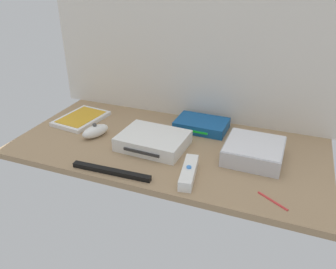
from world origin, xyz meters
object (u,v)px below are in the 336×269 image
(network_router, at_px, (202,125))
(sensor_bar, at_px, (111,171))
(remote_wand, at_px, (189,172))
(mini_computer, at_px, (254,151))
(game_case, at_px, (81,118))
(remote_nunchuk, at_px, (95,131))
(game_console, at_px, (153,141))
(stylus_pen, at_px, (273,200))

(network_router, relative_size, sensor_bar, 0.76)
(remote_wand, bearing_deg, mini_computer, 37.71)
(network_router, height_order, remote_wand, same)
(network_router, bearing_deg, game_case, -166.92)
(game_case, relative_size, sensor_bar, 0.85)
(remote_nunchuk, distance_m, sensor_bar, 0.24)
(game_console, relative_size, remote_nunchuk, 1.99)
(mini_computer, xyz_separation_m, stylus_pen, (0.08, -0.19, -0.02))
(game_case, height_order, network_router, network_router)
(network_router, bearing_deg, game_console, -120.18)
(mini_computer, xyz_separation_m, game_case, (-0.65, 0.04, -0.02))
(mini_computer, xyz_separation_m, remote_nunchuk, (-0.52, -0.05, -0.01))
(stylus_pen, bearing_deg, game_case, 162.06)
(game_console, bearing_deg, remote_wand, -34.51)
(game_case, xyz_separation_m, remote_nunchuk, (0.12, -0.09, 0.01))
(remote_nunchuk, bearing_deg, network_router, 54.14)
(game_console, height_order, mini_computer, mini_computer)
(remote_nunchuk, height_order, stylus_pen, remote_nunchuk)
(game_console, height_order, remote_nunchuk, remote_nunchuk)
(mini_computer, bearing_deg, stylus_pen, -67.81)
(network_router, xyz_separation_m, stylus_pen, (0.28, -0.33, -0.01))
(game_case, relative_size, network_router, 1.12)
(game_console, xyz_separation_m, remote_wand, (0.16, -0.12, -0.01))
(network_router, xyz_separation_m, remote_wand, (0.05, -0.30, -0.00))
(remote_nunchuk, height_order, sensor_bar, remote_nunchuk)
(mini_computer, xyz_separation_m, network_router, (-0.20, 0.14, -0.01))
(remote_nunchuk, relative_size, sensor_bar, 0.46)
(stylus_pen, bearing_deg, remote_wand, 173.57)
(game_case, distance_m, remote_nunchuk, 0.15)
(sensor_bar, bearing_deg, network_router, 64.49)
(mini_computer, relative_size, sensor_bar, 0.72)
(mini_computer, relative_size, stylus_pen, 1.92)
(remote_nunchuk, bearing_deg, game_console, 25.76)
(sensor_bar, bearing_deg, stylus_pen, 2.95)
(mini_computer, height_order, remote_wand, mini_computer)
(game_console, xyz_separation_m, mini_computer, (0.31, 0.04, 0.00))
(mini_computer, relative_size, remote_nunchuk, 1.58)
(mini_computer, distance_m, sensor_bar, 0.43)
(game_case, bearing_deg, remote_wand, -16.11)
(network_router, height_order, sensor_bar, network_router)
(game_case, distance_m, network_router, 0.45)
(game_case, xyz_separation_m, remote_wand, (0.49, -0.21, 0.01))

